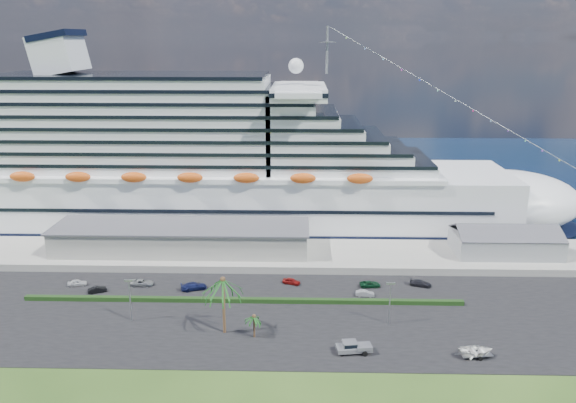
{
  "coord_description": "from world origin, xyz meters",
  "views": [
    {
      "loc": [
        3.68,
        -85.9,
        51.11
      ],
      "look_at": [
        0.77,
        30.0,
        17.14
      ],
      "focal_mm": 35.0,
      "sensor_mm": 36.0,
      "label": 1
    }
  ],
  "objects_px": {
    "parked_car_3": "(194,286)",
    "boat_trailer": "(476,351)",
    "cruise_ship": "(210,168)",
    "pickup_truck": "(353,347)"
  },
  "relations": [
    {
      "from": "cruise_ship",
      "to": "pickup_truck",
      "type": "xyz_separation_m",
      "value": [
        34.09,
        -66.28,
        -15.42
      ]
    },
    {
      "from": "cruise_ship",
      "to": "boat_trailer",
      "type": "relative_size",
      "value": 28.66
    },
    {
      "from": "parked_car_3",
      "to": "boat_trailer",
      "type": "xyz_separation_m",
      "value": [
        51.63,
        -24.74,
        0.45
      ]
    },
    {
      "from": "cruise_ship",
      "to": "boat_trailer",
      "type": "xyz_separation_m",
      "value": [
        54.32,
        -67.15,
        -15.34
      ]
    },
    {
      "from": "cruise_ship",
      "to": "parked_car_3",
      "type": "bearing_deg",
      "value": -86.36
    },
    {
      "from": "parked_car_3",
      "to": "boat_trailer",
      "type": "height_order",
      "value": "boat_trailer"
    },
    {
      "from": "cruise_ship",
      "to": "pickup_truck",
      "type": "bearing_deg",
      "value": -62.78
    },
    {
      "from": "parked_car_3",
      "to": "pickup_truck",
      "type": "relative_size",
      "value": 0.87
    },
    {
      "from": "pickup_truck",
      "to": "boat_trailer",
      "type": "relative_size",
      "value": 0.93
    },
    {
      "from": "pickup_truck",
      "to": "boat_trailer",
      "type": "height_order",
      "value": "pickup_truck"
    }
  ]
}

